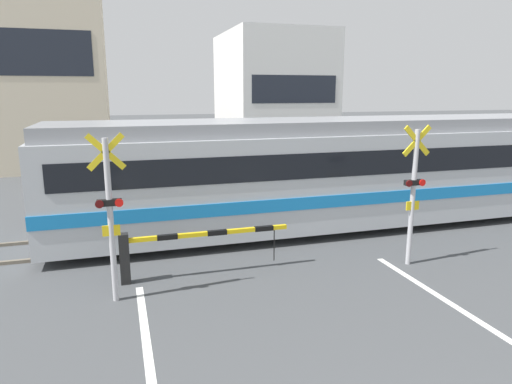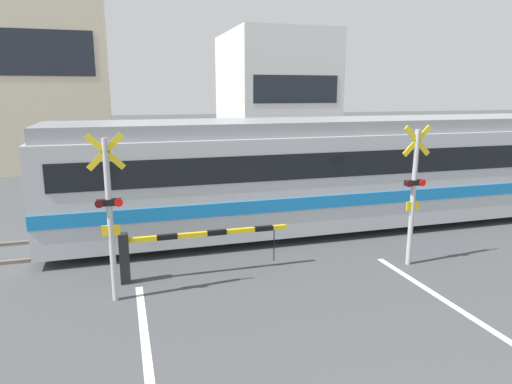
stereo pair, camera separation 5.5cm
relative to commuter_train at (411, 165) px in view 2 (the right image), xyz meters
The scene contains 10 objects.
rail_track_near 5.80m from the commuter_train, behind, with size 50.00×0.10×0.08m.
rail_track_far 5.80m from the commuter_train, behind, with size 50.00×0.10×0.08m.
commuter_train is the anchor object (origin of this frame).
crossing_barrier_near 8.12m from the commuter_train, 161.08° to the right, with size 3.62×0.20×1.07m.
crossing_barrier_far 4.79m from the commuter_train, 136.51° to the left, with size 3.62×0.20×1.07m.
crossing_signal_left 9.37m from the commuter_train, 158.89° to the right, with size 0.68×0.15×3.18m.
crossing_signal_right 4.08m from the commuter_train, 124.22° to the right, with size 0.68×0.15×3.18m.
pedestrian 8.92m from the commuter_train, 137.28° to the left, with size 0.38×0.23×1.77m.
building_left_of_street 19.53m from the commuter_train, 128.43° to the left, with size 6.12×7.35×10.18m.
building_right_of_street 15.21m from the commuter_train, 87.33° to the left, with size 5.70×7.35×7.30m.
Camera 2 is at (-2.96, -1.36, 3.88)m, focal length 32.00 mm.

